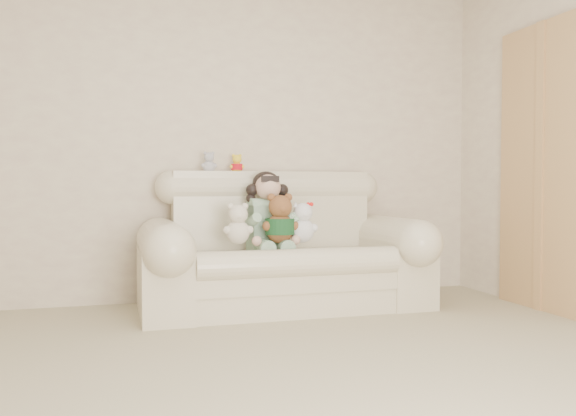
# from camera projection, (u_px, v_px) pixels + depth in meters

# --- Properties ---
(floor) EXTENTS (5.00, 5.00, 0.00)m
(floor) POSITION_uv_depth(u_px,v_px,m) (321.00, 411.00, 2.37)
(floor) COLOR gray
(floor) RESTS_ON ground
(wall_back) EXTENTS (4.50, 0.00, 4.50)m
(wall_back) POSITION_uv_depth(u_px,v_px,m) (216.00, 137.00, 4.72)
(wall_back) COLOR beige
(wall_back) RESTS_ON ground
(sofa) EXTENTS (2.10, 0.95, 1.03)m
(sofa) POSITION_uv_depth(u_px,v_px,m) (284.00, 239.00, 4.38)
(sofa) COLOR beige
(sofa) RESTS_ON floor
(door_panel) EXTENTS (0.06, 0.90, 2.10)m
(door_panel) POSITION_uv_depth(u_px,v_px,m) (543.00, 167.00, 4.30)
(door_panel) COLOR tan
(door_panel) RESTS_ON floor
(seated_child) EXTENTS (0.43, 0.50, 0.61)m
(seated_child) POSITION_uv_depth(u_px,v_px,m) (268.00, 210.00, 4.42)
(seated_child) COLOR #2D743B
(seated_child) RESTS_ON sofa
(brown_teddy) EXTENTS (0.31, 0.26, 0.42)m
(brown_teddy) POSITION_uv_depth(u_px,v_px,m) (280.00, 214.00, 4.24)
(brown_teddy) COLOR brown
(brown_teddy) RESTS_ON sofa
(white_cat) EXTENTS (0.25, 0.20, 0.35)m
(white_cat) POSITION_uv_depth(u_px,v_px,m) (303.00, 218.00, 4.30)
(white_cat) COLOR white
(white_cat) RESTS_ON sofa
(cream_teddy) EXTENTS (0.24, 0.20, 0.34)m
(cream_teddy) POSITION_uv_depth(u_px,v_px,m) (238.00, 220.00, 4.15)
(cream_teddy) COLOR beige
(cream_teddy) RESTS_ON sofa
(yellow_mini_bear) EXTENTS (0.14, 0.12, 0.18)m
(yellow_mini_bear) POSITION_uv_depth(u_px,v_px,m) (237.00, 162.00, 4.65)
(yellow_mini_bear) COLOR yellow
(yellow_mini_bear) RESTS_ON sofa
(grey_mini_plush) EXTENTS (0.14, 0.12, 0.20)m
(grey_mini_plush) POSITION_uv_depth(u_px,v_px,m) (209.00, 160.00, 4.55)
(grey_mini_plush) COLOR #B3B3BA
(grey_mini_plush) RESTS_ON sofa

